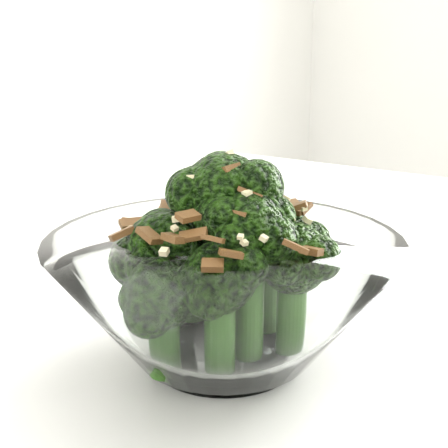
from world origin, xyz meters
TOP-DOWN VIEW (x-y plane):
  - table at (-0.02, 0.06)m, footprint 1.40×1.17m
  - broccoli_dish at (-0.04, -0.07)m, footprint 0.24×0.24m

SIDE VIEW (x-z plane):
  - table at x=-0.02m, z-range 0.31..1.06m
  - broccoli_dish at x=-0.04m, z-range 0.73..0.88m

